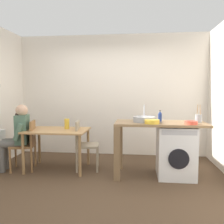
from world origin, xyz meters
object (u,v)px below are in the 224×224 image
object	(u,v)px
chair_opposite	(83,142)
vase	(67,124)
bottle_tall_green	(160,116)
colander	(191,122)
dining_table	(57,135)
chair_person_seat	(27,142)
seated_person	(17,134)
washing_machine	(176,151)
mixing_bowl	(152,121)
utensil_crock	(198,118)

from	to	relation	value
chair_opposite	vase	xyz separation A→B (m)	(-0.33, 0.06, 0.33)
bottle_tall_green	colander	world-z (taller)	bottle_tall_green
dining_table	chair_person_seat	distance (m)	0.57
seated_person	colander	size ratio (longest dim) A/B	6.00
chair_person_seat	washing_machine	distance (m)	2.65
bottle_tall_green	mixing_bowl	world-z (taller)	bottle_tall_green
chair_person_seat	washing_machine	world-z (taller)	chair_person_seat
bottle_tall_green	vase	bearing A→B (deg)	175.40
utensil_crock	seated_person	bearing A→B (deg)	-179.40
vase	chair_person_seat	bearing A→B (deg)	-165.42
chair_person_seat	mixing_bowl	world-z (taller)	mixing_bowl
utensil_crock	vase	bearing A→B (deg)	175.35
chair_opposite	bottle_tall_green	bearing A→B (deg)	78.72
seated_person	mixing_bowl	size ratio (longest dim) A/B	5.06
washing_machine	mixing_bowl	size ratio (longest dim) A/B	3.63
dining_table	washing_machine	world-z (taller)	washing_machine
dining_table	seated_person	distance (m)	0.71
chair_person_seat	dining_table	bearing A→B (deg)	-95.88
seated_person	bottle_tall_green	bearing A→B (deg)	-102.42
chair_person_seat	bottle_tall_green	distance (m)	2.44
bottle_tall_green	utensil_crock	size ratio (longest dim) A/B	0.64
dining_table	chair_person_seat	world-z (taller)	chair_person_seat
dining_table	mixing_bowl	distance (m)	1.75
mixing_bowl	utensil_crock	xyz separation A→B (m)	(0.78, 0.25, 0.03)
mixing_bowl	bottle_tall_green	bearing A→B (deg)	62.99
seated_person	washing_machine	xyz separation A→B (m)	(2.80, -0.02, -0.24)
chair_person_seat	utensil_crock	size ratio (longest dim) A/B	3.00
seated_person	washing_machine	world-z (taller)	seated_person
mixing_bowl	utensil_crock	distance (m)	0.82
washing_machine	mixing_bowl	distance (m)	0.70
chair_opposite	utensil_crock	distance (m)	2.05
bottle_tall_green	chair_opposite	bearing A→B (deg)	176.84
chair_opposite	vase	distance (m)	0.47
chair_person_seat	chair_opposite	world-z (taller)	same
dining_table	vase	world-z (taller)	vase
colander	vase	bearing A→B (deg)	167.88
washing_machine	colander	world-z (taller)	colander
mixing_bowl	colander	world-z (taller)	mixing_bowl
chair_opposite	mixing_bowl	xyz separation A→B (m)	(1.21, -0.38, 0.45)
dining_table	chair_opposite	xyz separation A→B (m)	(0.48, 0.04, -0.14)
chair_opposite	seated_person	bearing A→B (deg)	-90.36
chair_person_seat	bottle_tall_green	bearing A→B (deg)	-103.25
chair_opposite	colander	world-z (taller)	colander
mixing_bowl	seated_person	bearing A→B (deg)	174.82
washing_machine	chair_opposite	bearing A→B (deg)	173.66
dining_table	seated_person	bearing A→B (deg)	-170.21
chair_opposite	seated_person	size ratio (longest dim) A/B	0.75
vase	dining_table	bearing A→B (deg)	-146.31
chair_person_seat	utensil_crock	world-z (taller)	utensil_crock
utensil_crock	colander	xyz separation A→B (m)	(-0.18, -0.27, -0.04)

